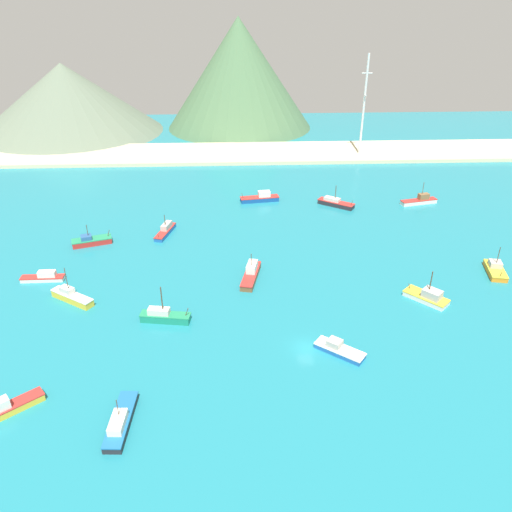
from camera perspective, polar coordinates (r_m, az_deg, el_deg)
The scene contains 19 objects.
ground at distance 107.13m, azimuth 3.65°, elevation -0.43°, with size 260.00×280.00×0.50m.
fishing_boat_0 at distance 118.49m, azimuth -18.33°, elevation 1.66°, with size 9.11×5.37×4.90m.
fishing_boat_1 at distance 119.43m, azimuth -10.30°, elevation 2.92°, with size 4.35×9.33×4.72m.
fishing_boat_2 at distance 98.38m, azimuth -20.35°, elevation -4.38°, with size 8.93×6.86×6.94m.
fishing_boat_3 at distance 78.44m, azimuth -26.77°, elevation -15.33°, with size 8.77×7.58×2.66m.
fishing_boat_4 at distance 81.52m, azimuth 9.45°, elevation -10.45°, with size 8.00×7.07×2.05m.
fishing_boat_5 at distance 71.52m, azimuth -15.25°, elevation -17.78°, with size 3.02×10.15×4.76m.
fishing_boat_6 at distance 107.22m, azimuth -23.11°, elevation -2.24°, with size 8.43×2.06×2.09m.
fishing_boat_7 at distance 99.34m, azimuth -0.56°, elevation -2.03°, with size 4.63×10.64×5.37m.
fishing_boat_8 at distance 88.51m, azimuth -10.46°, elevation -6.78°, with size 8.96×3.41×6.93m.
fishing_boat_9 at distance 136.12m, azimuth 0.52°, elevation 6.67°, with size 10.75×4.04×2.79m.
fishing_boat_10 at distance 141.45m, azimuth 18.22°, elevation 6.05°, with size 10.28×4.32×5.97m.
fishing_boat_11 at distance 97.70m, azimuth 19.07°, elevation -4.39°, with size 7.90×8.04×6.25m.
fishing_boat_12 at distance 112.27m, azimuth 25.70°, elevation -1.40°, with size 4.66×8.16×5.76m.
fishing_boat_13 at distance 134.73m, azimuth 9.07°, elevation 6.02°, with size 9.49×7.66×5.69m.
beach_strip at distance 176.82m, azimuth 1.18°, elevation 11.71°, with size 247.00×23.74×1.20m, color beige.
hill_west at distance 216.07m, azimuth -20.91°, elevation 16.46°, with size 72.46×72.46×26.37m.
hill_central at distance 211.30m, azimuth -1.97°, elevation 20.11°, with size 58.80×58.80×41.96m.
radio_tower at distance 174.05m, azimuth 12.24°, elevation 16.40°, with size 3.33×2.66×33.27m.
Camera 1 is at (-10.85, -63.31, 51.25)m, focal length 34.96 mm.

